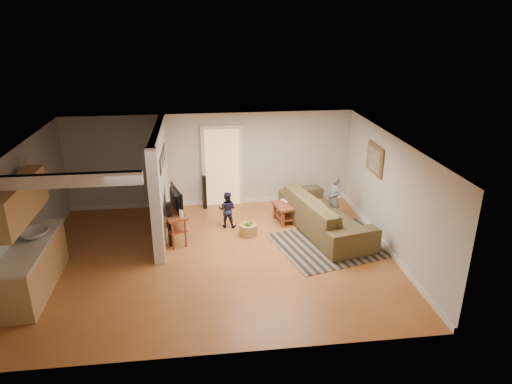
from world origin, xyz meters
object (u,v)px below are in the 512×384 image
speaker_right (204,192)px  toddler (228,226)px  child (333,219)px  toy_basket (248,229)px  tv_console (173,213)px  speaker_left (170,224)px  coffee_table (299,206)px  sofa (324,230)px

speaker_right → toddler: size_ratio=1.02×
speaker_right → child: size_ratio=0.80×
toy_basket → tv_console: bearing=179.8°
speaker_left → speaker_right: bearing=47.2°
speaker_left → child: (4.00, 0.95, -0.52)m
coffee_table → toy_basket: coffee_table is taller
sofa → tv_console: bearing=77.3°
coffee_table → speaker_left: 3.29m
sofa → speaker_right: bearing=45.9°
coffee_table → toy_basket: 1.54m
tv_console → child: 4.04m
toy_basket → child: child is taller
coffee_table → child: 0.95m
speaker_left → toy_basket: (1.77, 0.31, -0.37)m
child → coffee_table: bearing=-110.2°
speaker_left → coffee_table: bearing=-3.8°
tv_console → toddler: bearing=5.4°
speaker_left → toddler: speaker_left is taller
toddler → toy_basket: bearing=147.4°
speaker_right → child: speaker_right is taller
tv_console → speaker_left: size_ratio=1.16×
sofa → speaker_left: speaker_left is taller
speaker_left → child: size_ratio=0.91×
tv_console → speaker_left: bearing=-118.5°
tv_console → coffee_table: bearing=-4.3°
tv_console → speaker_right: bearing=50.1°
sofa → child: (0.40, 0.62, 0.00)m
speaker_right → coffee_table: bearing=-44.6°
sofa → child: size_ratio=2.60×
sofa → tv_console: tv_console is taller
child → tv_console: bearing=-97.4°
toddler → sofa: bearing=-176.2°
speaker_left → toy_basket: 1.83m
tv_console → sofa: bearing=-16.8°
speaker_left → toy_basket: size_ratio=2.54×
toddler → coffee_table: bearing=-158.3°
sofa → toddler: bearing=64.7°
sofa → coffee_table: size_ratio=2.29×
speaker_right → toy_basket: bearing=-81.3°
toddler → speaker_left: bearing=48.6°
speaker_right → toy_basket: (0.98, -1.72, -0.31)m
speaker_left → child: speaker_left is taller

